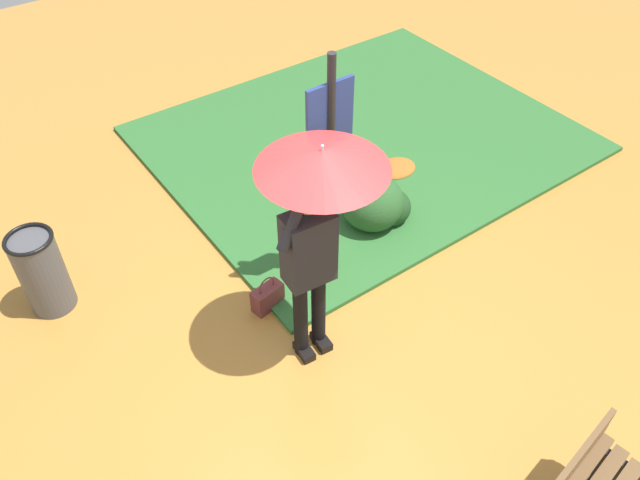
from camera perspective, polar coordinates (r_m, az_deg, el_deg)
ground_plane at (r=5.51m, az=1.18°, el=-10.96°), size 18.00×18.00×0.00m
grass_verge at (r=7.94m, az=3.85°, el=9.04°), size 4.80×4.00×0.05m
person_with_umbrella at (r=4.53m, az=-0.35°, el=3.13°), size 0.96×0.96×2.04m
info_sign_post at (r=5.26m, az=0.89°, el=8.10°), size 0.44×0.07×2.30m
handbag at (r=5.83m, az=-4.72°, el=-5.10°), size 0.32×0.19×0.37m
trash_bin at (r=6.13m, az=-23.61°, el=-2.64°), size 0.42×0.42×0.83m
shrub_cluster at (r=6.57m, az=5.04°, el=3.29°), size 0.72×0.65×0.59m
leaf_pile_near_person at (r=7.59m, az=-0.82°, el=7.82°), size 0.70×0.56×0.15m
leaf_pile_by_bench at (r=7.42m, az=6.81°, el=6.37°), size 0.49×0.39×0.11m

